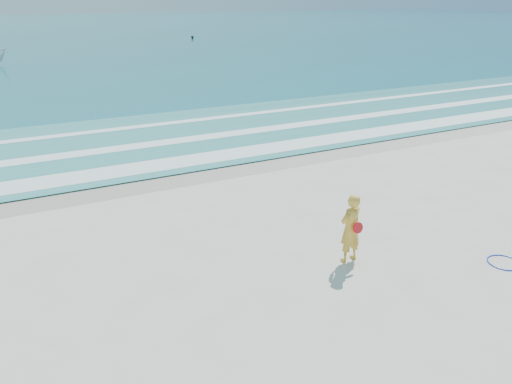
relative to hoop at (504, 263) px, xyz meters
name	(u,v)px	position (x,y,z in m)	size (l,w,h in m)	color
ground	(336,300)	(-4.48, 0.61, -0.01)	(400.00, 400.00, 0.00)	silver
wet_sand	(186,174)	(-4.48, 9.61, -0.01)	(400.00, 2.40, 0.00)	#B2A893
ocean	(13,29)	(-4.48, 105.61, 0.01)	(400.00, 190.00, 0.04)	#19727F
shallow	(146,140)	(-4.48, 14.61, 0.03)	(400.00, 10.00, 0.01)	#59B7AD
foam_near	(173,163)	(-4.48, 10.91, 0.04)	(400.00, 1.40, 0.01)	white
foam_mid	(151,144)	(-4.48, 13.81, 0.04)	(400.00, 0.90, 0.01)	white
foam_far	(131,127)	(-4.48, 17.11, 0.04)	(400.00, 0.60, 0.01)	white
hoop	(504,263)	(0.00, 0.00, 0.00)	(0.78, 0.78, 0.03)	#0B33CC
buoy	(192,37)	(18.10, 67.71, 0.23)	(0.41, 0.41, 0.41)	black
woman	(350,228)	(-3.21, 1.86, 0.83)	(0.67, 0.49, 1.69)	gold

